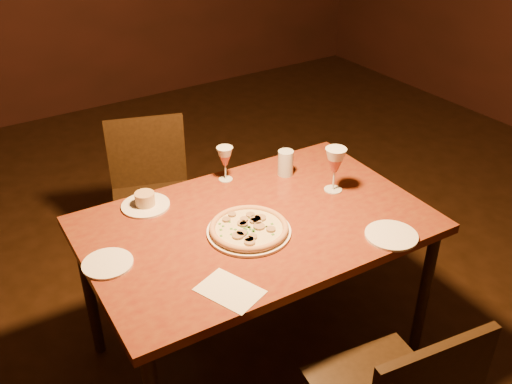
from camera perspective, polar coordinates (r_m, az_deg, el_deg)
floor at (r=2.78m, az=6.39°, el=-16.14°), size 7.00×7.00×0.00m
dining_table at (r=2.35m, az=0.02°, el=-4.23°), size 1.41×0.93×0.74m
chair_far at (r=3.07m, az=-10.38°, el=0.09°), size 0.52×0.52×0.85m
pizza_plate at (r=2.23m, az=-0.71°, el=-3.68°), size 0.33×0.33×0.04m
ramekin_saucer at (r=2.44m, az=-11.02°, el=-1.00°), size 0.20×0.20×0.06m
wine_glass_far at (r=2.56m, az=-3.10°, el=2.84°), size 0.07×0.07×0.16m
wine_glass_right at (r=2.49m, az=7.86°, el=2.22°), size 0.09×0.09×0.20m
water_tumbler at (r=2.62m, az=2.98°, el=2.93°), size 0.07×0.07×0.12m
side_plate_left at (r=2.15m, az=-14.62°, el=-6.94°), size 0.18×0.18×0.01m
side_plate_near at (r=2.28m, az=13.38°, el=-4.24°), size 0.21×0.21×0.01m
menu_card at (r=1.97m, az=-2.64°, el=-9.82°), size 0.21×0.25×0.00m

